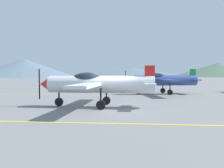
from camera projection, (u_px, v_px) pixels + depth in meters
ground_plane at (113, 108)px, 13.95m from camera, size 400.00×400.00×0.00m
apron_line_near at (103, 123)px, 9.53m from camera, size 80.00×0.16×0.01m
apron_line_far at (120, 95)px, 22.10m from camera, size 80.00×0.16×0.01m
airplane_near at (96, 84)px, 14.30m from camera, size 7.54×8.69×2.61m
airplane_mid at (162, 80)px, 23.31m from camera, size 7.62×8.70×2.61m
hill_left at (25, 68)px, 153.43m from camera, size 68.90×68.90×12.01m
hill_centerleft at (132, 72)px, 143.44m from camera, size 73.20×73.20×6.01m
hill_centerright at (218, 70)px, 166.50m from camera, size 65.91×65.91×10.20m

